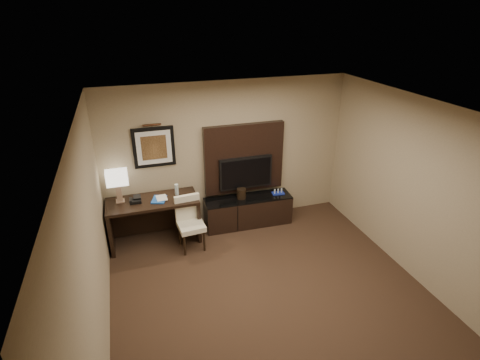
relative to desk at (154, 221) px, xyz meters
name	(u,v)px	position (x,y,z in m)	size (l,w,h in m)	color
floor	(278,306)	(1.44, -2.15, -0.42)	(4.50, 5.00, 0.01)	#322016
ceiling	(288,119)	(1.44, -2.15, 2.29)	(4.50, 5.00, 0.01)	silver
wall_back	(227,155)	(1.44, 0.35, 0.94)	(4.50, 0.01, 2.70)	#9D8B6A
wall_left	(92,257)	(-0.81, -2.15, 0.94)	(0.01, 5.00, 2.70)	#9D8B6A
wall_right	(428,198)	(3.69, -2.15, 0.94)	(0.01, 5.00, 2.70)	#9D8B6A
desk	(154,221)	(0.00, 0.00, 0.00)	(1.53, 0.66, 0.82)	black
credenza	(248,211)	(1.75, 0.05, -0.13)	(1.64, 0.45, 0.56)	black
tv_wall_panel	(244,158)	(1.74, 0.29, 0.86)	(1.50, 0.12, 1.30)	black
tv	(246,173)	(1.74, 0.19, 0.61)	(1.00, 0.08, 0.60)	black
artwork	(154,147)	(0.14, 0.33, 1.24)	(0.70, 0.04, 0.70)	black
picture_light	(152,125)	(0.14, 0.29, 1.64)	(0.04, 0.04, 0.30)	#422415
desk_chair	(191,226)	(0.57, -0.40, 0.03)	(0.43, 0.49, 0.89)	#EBE4C4
table_lamp	(118,185)	(-0.52, 0.12, 0.72)	(0.38, 0.22, 0.63)	#9D7A61
desk_phone	(136,200)	(-0.27, 0.01, 0.46)	(0.18, 0.17, 0.09)	black
blue_folder	(159,199)	(0.11, -0.02, 0.42)	(0.22, 0.30, 0.02)	#1A50AC
book	(156,193)	(0.07, 0.00, 0.53)	(0.18, 0.02, 0.24)	#C2B198
water_bottle	(177,189)	(0.44, 0.08, 0.51)	(0.07, 0.07, 0.20)	silver
ice_bucket	(241,194)	(1.62, 0.08, 0.25)	(0.17, 0.17, 0.19)	black
minibar_tray	(278,192)	(2.35, 0.04, 0.19)	(0.23, 0.14, 0.08)	#172A98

